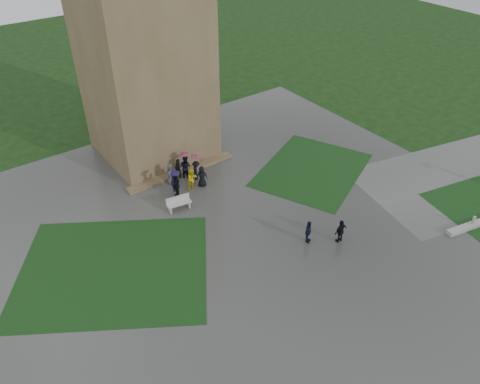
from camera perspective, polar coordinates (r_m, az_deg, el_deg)
ground at (r=29.53m, az=3.31°, el=-6.93°), size 120.00×120.00×0.00m
plaza at (r=30.69m, az=0.97°, el=-4.87°), size 34.00×34.00×0.02m
lawn_inset_left at (r=29.19m, az=-15.16°, el=-8.99°), size 14.10×13.46×0.01m
lawn_inset_right at (r=37.06m, az=8.77°, el=2.68°), size 11.12×10.15×0.01m
tower at (r=36.27m, az=-11.85°, el=17.39°), size 8.00×8.00×18.00m
tower_plinth at (r=36.47m, az=-7.13°, el=2.45°), size 9.00×0.80×0.22m
bench at (r=32.55m, az=-7.48°, el=-1.32°), size 1.77×0.79×0.99m
visitor_cluster at (r=34.50m, az=-6.60°, el=2.25°), size 3.39×3.08×2.34m
pedestrian_mid at (r=29.76m, az=8.32°, el=-4.82°), size 1.07×0.93×1.59m
pedestrian_near at (r=30.12m, az=12.18°, el=-4.68°), size 0.98×0.57×1.66m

